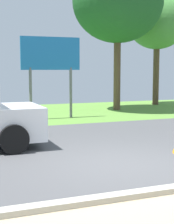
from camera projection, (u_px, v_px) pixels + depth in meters
ground_plane at (77, 142)px, 10.96m from camera, size 40.00×22.00×0.20m
roadside_billboard at (51, 59)px, 15.48m from camera, size 2.60×0.12×3.50m
tree_left_far at (118, 2)px, 18.41m from camera, size 4.64×4.64×7.68m
tree_right_mid at (157, 22)px, 21.27m from camera, size 3.54×3.54×6.51m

